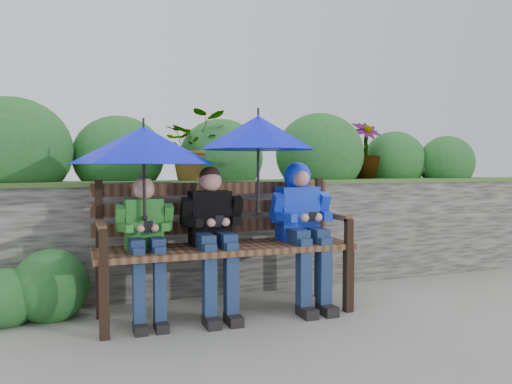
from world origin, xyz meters
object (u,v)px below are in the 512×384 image
object	(u,v)px
umbrella_left	(144,145)
umbrella_right	(258,133)
boy_left	(146,237)
boy_middle	(213,230)
park_bench	(224,237)
boy_right	(302,219)

from	to	relation	value
umbrella_left	umbrella_right	xyz separation A→B (m)	(0.88, -0.00, 0.11)
boy_left	umbrella_left	world-z (taller)	umbrella_left
umbrella_right	boy_left	bearing A→B (deg)	177.95
boy_left	umbrella_right	xyz separation A→B (m)	(0.87, -0.03, 0.78)
umbrella_left	boy_middle	bearing A→B (deg)	2.16
park_bench	boy_right	size ratio (longest dim) A/B	1.67
boy_middle	boy_right	world-z (taller)	boy_right
boy_left	boy_middle	bearing A→B (deg)	-0.87
boy_left	boy_right	bearing A→B (deg)	0.06
boy_middle	boy_right	size ratio (longest dim) A/B	0.97
park_bench	boy_middle	bearing A→B (deg)	-139.34
boy_right	umbrella_left	distance (m)	1.41
boy_right	umbrella_right	distance (m)	0.80
park_bench	umbrella_left	distance (m)	0.96
umbrella_left	boy_right	bearing A→B (deg)	1.29
umbrella_left	boy_left	bearing A→B (deg)	70.28
boy_middle	umbrella_right	bearing A→B (deg)	-3.74
boy_middle	umbrella_left	world-z (taller)	umbrella_left
boy_right	umbrella_left	bearing A→B (deg)	-178.71
park_bench	boy_right	distance (m)	0.67
boy_left	umbrella_left	distance (m)	0.68
boy_left	umbrella_right	size ratio (longest dim) A/B	1.18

